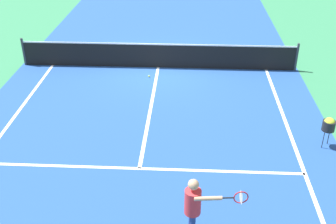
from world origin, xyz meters
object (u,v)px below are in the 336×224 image
object	(u,v)px
player_near	(194,205)
ball_hopper	(329,125)
tennis_ball_near_net	(149,76)
net	(158,55)

from	to	relation	value
player_near	ball_hopper	distance (m)	5.10
player_near	tennis_ball_near_net	world-z (taller)	player_near
ball_hopper	tennis_ball_near_net	distance (m)	6.72
net	tennis_ball_near_net	xyz separation A→B (m)	(-0.27, -0.90, -0.46)
net	tennis_ball_near_net	world-z (taller)	net
player_near	tennis_ball_near_net	distance (m)	8.05
net	ball_hopper	xyz separation A→B (m)	(4.92, -5.11, 0.18)
player_near	ball_hopper	world-z (taller)	player_near
player_near	tennis_ball_near_net	xyz separation A→B (m)	(-1.62, 7.83, -0.92)
net	player_near	bearing A→B (deg)	-81.23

